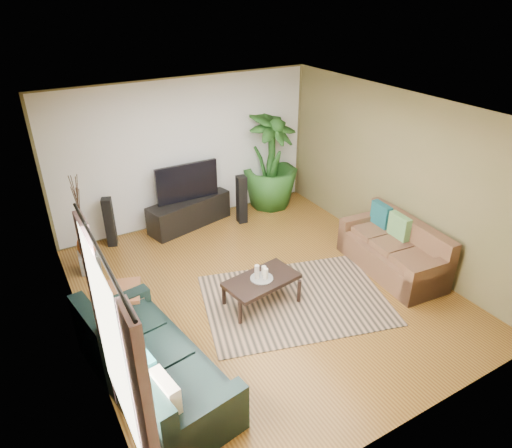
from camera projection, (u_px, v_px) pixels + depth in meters
floor at (263, 291)px, 6.87m from camera, size 5.50×5.50×0.00m
ceiling at (264, 112)px, 5.59m from camera, size 5.50×5.50×0.00m
wall_back at (186, 153)px, 8.33m from camera, size 5.00×0.00×5.00m
wall_front at (418, 328)px, 4.13m from camera, size 5.00×0.00×5.00m
wall_left at (73, 260)px, 5.13m from camera, size 0.00×5.50×5.50m
wall_right at (397, 176)px, 7.33m from camera, size 0.00×5.50×5.50m
backwall_panel at (187, 153)px, 8.32m from camera, size 4.90×0.00×4.90m
window_pane at (110, 342)px, 3.89m from camera, size 0.00×1.80×1.80m
curtain_near at (147, 425)px, 3.46m from camera, size 0.08×0.35×2.20m
curtain_far at (100, 314)px, 4.61m from camera, size 0.08×0.35×2.20m
curtain_rod at (99, 251)px, 3.49m from camera, size 0.03×1.90×0.03m
sofa_left at (153, 358)px, 5.07m from camera, size 1.31×2.37×0.85m
sofa_right at (393, 247)px, 7.17m from camera, size 0.97×1.87×0.85m
area_rug at (295, 300)px, 6.67m from camera, size 3.00×2.48×0.01m
coffee_table at (262, 291)px, 6.51m from camera, size 1.12×0.73×0.43m
candle_tray at (262, 278)px, 6.41m from camera, size 0.32×0.32×0.01m
candle_tall at (257, 272)px, 6.35m from camera, size 0.07×0.07×0.21m
candle_mid at (266, 274)px, 6.35m from camera, size 0.07×0.07×0.16m
candle_short at (264, 270)px, 6.45m from camera, size 0.07×0.07×0.13m
tv_stand at (189, 212)px, 8.60m from camera, size 1.68×0.86×0.54m
television at (187, 182)px, 8.31m from camera, size 1.18×0.06×0.70m
speaker_left at (110, 222)px, 7.86m from camera, size 0.21×0.22×0.89m
speaker_right at (242, 199)px, 8.62m from camera, size 0.19×0.21×0.94m
potted_plant at (271, 160)px, 9.05m from camera, size 1.44×1.44×1.95m
plant_pot at (270, 198)px, 9.44m from camera, size 0.36×0.36×0.28m
pedestal at (90, 262)px, 7.30m from camera, size 0.34×0.34×0.31m
vase at (86, 245)px, 7.15m from camera, size 0.29×0.29×0.40m
side_table at (122, 308)px, 6.06m from camera, size 0.69×0.69×0.58m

